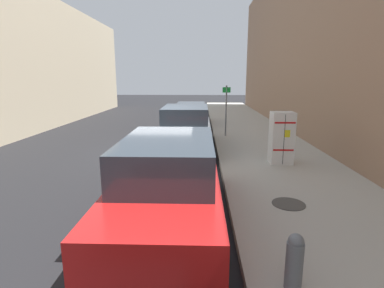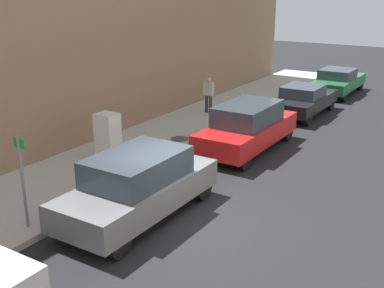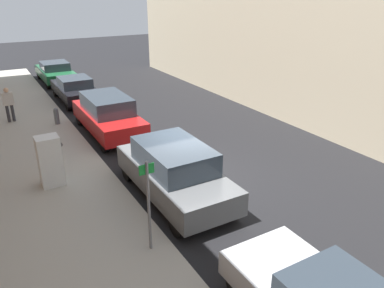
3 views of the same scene
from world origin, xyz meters
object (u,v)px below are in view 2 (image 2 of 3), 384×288
at_px(fire_hydrant, 229,116).
at_px(parked_sedan_dark, 304,100).
at_px(discarded_refrigerator, 108,138).
at_px(pedestrian_walking_far, 209,93).
at_px(street_sign_post, 22,176).
at_px(parked_suv_gray, 138,185).
at_px(parked_suv_red, 247,127).
at_px(parked_sedan_green, 338,81).

distance_m(fire_hydrant, parked_sedan_dark, 4.25).
bearing_deg(fire_hydrant, parked_sedan_dark, 64.84).
xyz_separation_m(discarded_refrigerator, pedestrian_walking_far, (-0.46, 7.26, 0.11)).
distance_m(street_sign_post, parked_suv_gray, 2.79).
distance_m(street_sign_post, pedestrian_walking_far, 11.89).
distance_m(parked_suv_gray, parked_suv_red, 6.27).
bearing_deg(discarded_refrigerator, parked_suv_red, 51.12).
xyz_separation_m(parked_suv_gray, parked_sedan_green, (0.00, 17.45, -0.16)).
height_order(pedestrian_walking_far, parked_sedan_green, pedestrian_walking_far).
height_order(street_sign_post, parked_suv_red, street_sign_post).
bearing_deg(parked_suv_red, pedestrian_walking_far, 136.83).
relative_size(street_sign_post, parked_suv_gray, 0.49).
distance_m(parked_sedan_dark, parked_sedan_green, 5.35).
bearing_deg(parked_suv_red, street_sign_post, -101.79).
bearing_deg(parked_sedan_green, fire_hydrant, -101.11).
height_order(parked_suv_red, parked_sedan_dark, parked_suv_red).
xyz_separation_m(pedestrian_walking_far, parked_suv_gray, (3.59, -9.64, -0.21)).
bearing_deg(discarded_refrigerator, parked_suv_gray, -37.26).
height_order(street_sign_post, fire_hydrant, street_sign_post).
bearing_deg(fire_hydrant, pedestrian_walking_far, 142.05).
relative_size(discarded_refrigerator, fire_hydrant, 2.15).
bearing_deg(parked_sedan_dark, parked_suv_red, -90.00).
height_order(pedestrian_walking_far, parked_sedan_dark, pedestrian_walking_far).
bearing_deg(fire_hydrant, street_sign_post, -89.66).
height_order(discarded_refrigerator, parked_sedan_dark, discarded_refrigerator).
bearing_deg(parked_sedan_dark, parked_suv_gray, -90.00).
height_order(parked_suv_red, parked_sedan_green, parked_suv_red).
height_order(discarded_refrigerator, street_sign_post, street_sign_post).
relative_size(fire_hydrant, parked_suv_gray, 0.16).
distance_m(pedestrian_walking_far, parked_sedan_dark, 4.37).
bearing_deg(parked_sedan_dark, discarded_refrigerator, -107.89).
relative_size(fire_hydrant, parked_suv_red, 0.16).
relative_size(fire_hydrant, pedestrian_walking_far, 0.47).
relative_size(pedestrian_walking_far, parked_sedan_dark, 0.37).
distance_m(parked_suv_gray, parked_sedan_green, 17.45).
bearing_deg(street_sign_post, parked_sedan_green, 84.90).
distance_m(parked_suv_red, parked_sedan_green, 11.18).
bearing_deg(parked_sedan_green, street_sign_post, -95.10).
bearing_deg(discarded_refrigerator, parked_sedan_dark, 72.11).
distance_m(pedestrian_walking_far, parked_sedan_green, 8.60).
height_order(street_sign_post, parked_sedan_green, street_sign_post).
distance_m(discarded_refrigerator, street_sign_post, 4.71).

